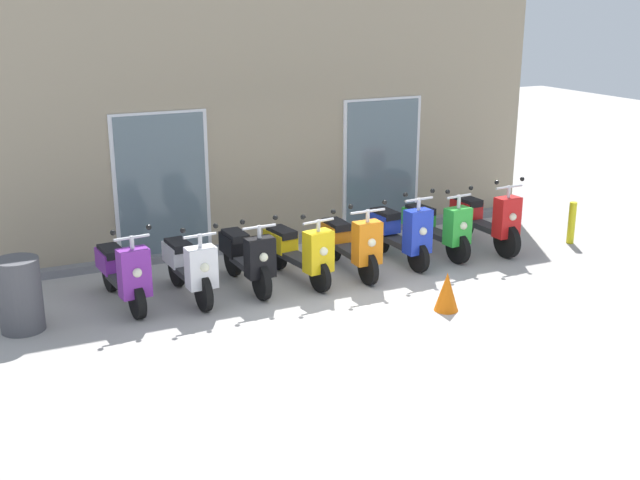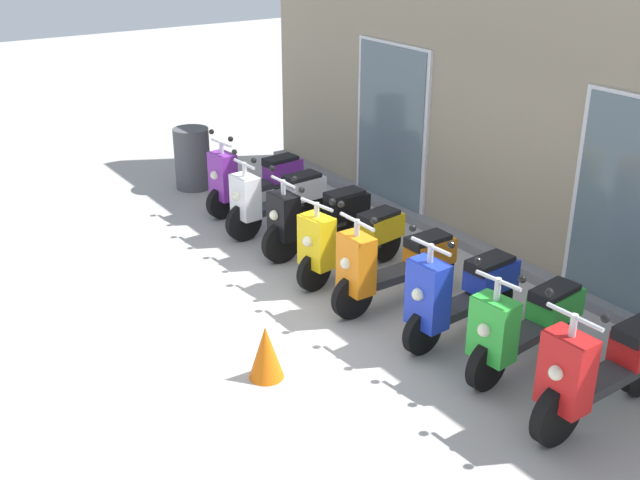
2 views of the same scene
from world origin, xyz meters
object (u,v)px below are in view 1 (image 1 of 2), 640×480
(scooter_white, at_px, (189,266))
(scooter_red, at_px, (485,219))
(scooter_black, at_px, (246,256))
(scooter_purple, at_px, (123,272))
(curb_bollard, at_px, (572,223))
(scooter_blue, at_px, (400,232))
(scooter_green, at_px, (437,227))
(scooter_orange, at_px, (350,242))
(trash_bin, at_px, (20,295))
(traffic_cone, at_px, (447,292))
(scooter_yellow, at_px, (299,250))

(scooter_white, xyz_separation_m, scooter_red, (4.96, 0.11, 0.02))
(scooter_black, distance_m, scooter_red, 4.12)
(scooter_purple, bearing_deg, scooter_red, -0.34)
(curb_bollard, bearing_deg, scooter_red, 165.02)
(scooter_blue, xyz_separation_m, curb_bollard, (3.09, -0.34, -0.15))
(scooter_purple, xyz_separation_m, scooter_white, (0.86, -0.14, 0.00))
(scooter_green, bearing_deg, curb_bollard, -10.97)
(scooter_black, bearing_deg, scooter_orange, -3.33)
(scooter_white, distance_m, scooter_blue, 3.33)
(scooter_blue, relative_size, trash_bin, 1.63)
(scooter_red, distance_m, curb_bollard, 1.52)
(scooter_white, height_order, traffic_cone, scooter_white)
(scooter_green, xyz_separation_m, traffic_cone, (-1.18, -2.04, -0.20))
(scooter_red, xyz_separation_m, trash_bin, (-7.13, -0.28, -0.03))
(scooter_blue, distance_m, curb_bollard, 3.11)
(scooter_purple, relative_size, scooter_green, 1.03)
(scooter_orange, bearing_deg, scooter_red, 3.07)
(scooter_orange, xyz_separation_m, trash_bin, (-4.60, -0.14, -0.01))
(scooter_black, bearing_deg, scooter_green, 1.91)
(scooter_purple, xyz_separation_m, curb_bollard, (7.28, -0.42, -0.11))
(traffic_cone, height_order, curb_bollard, curb_bollard)
(scooter_red, bearing_deg, scooter_black, -179.40)
(scooter_red, xyz_separation_m, traffic_cone, (-2.07, -1.97, -0.23))
(scooter_purple, xyz_separation_m, scooter_red, (5.82, -0.03, 0.03))
(scooter_white, relative_size, scooter_black, 0.98)
(scooter_red, bearing_deg, scooter_blue, -178.07)
(scooter_red, relative_size, trash_bin, 1.85)
(scooter_green, bearing_deg, traffic_cone, -120.04)
(scooter_orange, xyz_separation_m, scooter_blue, (0.90, 0.08, 0.03))
(scooter_orange, relative_size, curb_bollard, 2.33)
(scooter_blue, distance_m, scooter_green, 0.75)
(scooter_black, xyz_separation_m, scooter_green, (3.23, 0.11, -0.00))
(scooter_white, xyz_separation_m, curb_bollard, (6.42, -0.28, -0.11))
(curb_bollard, bearing_deg, scooter_yellow, 176.62)
(scooter_red, height_order, trash_bin, scooter_red)
(scooter_blue, bearing_deg, scooter_red, 1.93)
(scooter_black, distance_m, trash_bin, 3.02)
(scooter_purple, relative_size, trash_bin, 1.74)
(scooter_blue, bearing_deg, scooter_purple, 178.79)
(curb_bollard, bearing_deg, traffic_cone, -155.82)
(scooter_blue, bearing_deg, scooter_green, 9.19)
(scooter_white, relative_size, scooter_orange, 0.96)
(scooter_green, bearing_deg, scooter_blue, -170.81)
(scooter_white, distance_m, scooter_red, 4.96)
(scooter_black, relative_size, scooter_blue, 1.06)
(scooter_orange, bearing_deg, scooter_white, 179.33)
(traffic_cone, bearing_deg, scooter_green, 59.96)
(trash_bin, height_order, curb_bollard, trash_bin)
(scooter_green, bearing_deg, trash_bin, -176.85)
(scooter_black, height_order, curb_bollard, scooter_black)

